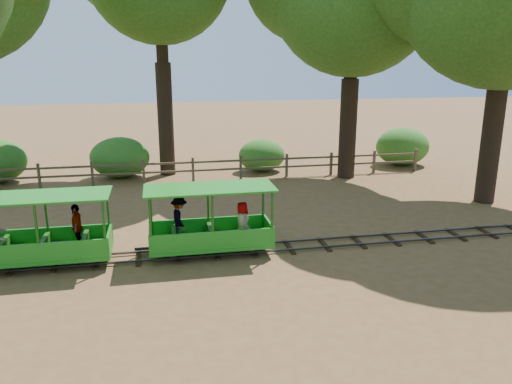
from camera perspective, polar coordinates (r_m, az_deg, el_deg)
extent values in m
plane|color=brown|center=(13.46, -0.34, -6.71)|extent=(90.00, 90.00, 0.00)
cube|color=#3F3D3A|center=(13.15, -0.09, -6.89)|extent=(22.00, 0.05, 0.05)
cube|color=#3F3D3A|center=(13.70, -0.57, -5.96)|extent=(22.00, 0.05, 0.05)
cube|color=#382314|center=(13.45, -0.34, -6.62)|extent=(0.12, 1.00, 0.05)
cube|color=#382314|center=(13.51, -21.86, -7.68)|extent=(0.12, 1.00, 0.05)
cube|color=#382314|center=(15.14, 18.66, -4.90)|extent=(0.12, 1.00, 0.05)
cube|color=#1F8D1E|center=(13.45, -22.91, -6.60)|extent=(3.17, 1.21, 0.09)
cube|color=#1C5814|center=(13.49, -22.86, -7.04)|extent=(2.85, 0.47, 0.13)
cube|color=#1F8D1E|center=(12.83, -23.52, -6.37)|extent=(3.17, 0.06, 0.47)
cube|color=#1F8D1E|center=(13.88, -22.58, -4.67)|extent=(3.17, 0.06, 0.47)
cube|color=#1F8D1E|center=(13.00, -23.59, -0.48)|extent=(3.31, 1.35, 0.05)
cylinder|color=#1C5814|center=(12.44, -16.93, -4.12)|extent=(0.07, 0.07, 1.49)
cylinder|color=#1C5814|center=(13.48, -16.51, -2.59)|extent=(0.07, 0.07, 1.49)
cube|color=#1C5814|center=(13.61, -26.94, -5.78)|extent=(0.11, 1.02, 0.37)
cube|color=#1C5814|center=(13.37, -23.01, -5.67)|extent=(0.11, 1.02, 0.37)
cube|color=#1C5814|center=(13.20, -18.96, -5.54)|extent=(0.11, 1.02, 0.37)
cylinder|color=black|center=(14.01, -26.70, -6.51)|extent=(0.26, 0.06, 0.26)
cylinder|color=black|center=(13.01, -18.74, -7.28)|extent=(0.26, 0.06, 0.26)
cylinder|color=black|center=(13.59, -18.42, -6.27)|extent=(0.26, 0.06, 0.26)
imported|color=gray|center=(13.21, -19.78, -3.74)|extent=(0.29, 0.69, 1.17)
cube|color=#1F8D1E|center=(13.19, -5.17, -5.82)|extent=(3.17, 1.21, 0.09)
cube|color=#1C5814|center=(13.23, -5.16, -6.27)|extent=(2.85, 0.47, 0.13)
cube|color=#1F8D1E|center=(12.57, -4.92, -5.55)|extent=(3.17, 0.06, 0.47)
cube|color=#1F8D1E|center=(13.63, -5.45, -3.87)|extent=(3.17, 0.06, 0.47)
cube|color=#1F8D1E|center=(12.73, -5.33, 0.45)|extent=(3.31, 1.35, 0.05)
cylinder|color=#1C5814|center=(12.37, -11.95, -3.88)|extent=(0.07, 0.07, 1.49)
cylinder|color=#1C5814|center=(13.41, -11.92, -2.36)|extent=(0.07, 0.07, 1.49)
cylinder|color=#1C5814|center=(12.66, 1.83, -3.09)|extent=(0.07, 0.07, 1.49)
cylinder|color=#1C5814|center=(13.68, 0.80, -1.67)|extent=(0.07, 0.07, 1.49)
cube|color=#1C5814|center=(13.06, -9.36, -5.10)|extent=(0.11, 1.02, 0.37)
cube|color=#1C5814|center=(13.11, -5.19, -4.87)|extent=(0.11, 1.02, 0.37)
cube|color=#1C5814|center=(13.23, -1.09, -4.61)|extent=(0.11, 1.02, 0.37)
cylinder|color=black|center=(12.87, -9.53, -6.88)|extent=(0.26, 0.06, 0.26)
cylinder|color=black|center=(13.46, -9.62, -5.88)|extent=(0.26, 0.06, 0.26)
cylinder|color=black|center=(13.06, -0.56, -6.32)|extent=(0.26, 0.06, 0.26)
cylinder|color=black|center=(13.64, -1.05, -5.36)|extent=(0.26, 0.06, 0.26)
imported|color=gray|center=(13.26, -8.75, -2.96)|extent=(0.53, 0.80, 1.15)
imported|color=gray|center=(12.89, -1.58, -3.48)|extent=(0.47, 0.60, 1.09)
cylinder|color=#2D2116|center=(21.92, -10.30, 8.11)|extent=(0.66, 0.66, 4.78)
cylinder|color=#2D2116|center=(21.78, -10.79, 17.95)|extent=(0.50, 0.50, 2.73)
cylinder|color=#2D2116|center=(21.46, 10.46, 7.09)|extent=(0.72, 0.72, 4.13)
cylinder|color=#2D2116|center=(21.25, 10.90, 15.78)|extent=(0.54, 0.54, 2.36)
cylinder|color=#2D2116|center=(19.24, 25.23, 4.89)|extent=(0.68, 0.68, 4.09)
cylinder|color=#2D2116|center=(19.01, 26.36, 14.45)|extent=(0.51, 0.51, 2.34)
cube|color=brown|center=(21.27, -23.55, 1.68)|extent=(0.10, 0.10, 1.00)
cube|color=brown|center=(20.93, -18.20, 1.99)|extent=(0.10, 0.10, 1.00)
cube|color=brown|center=(20.77, -12.73, 2.29)|extent=(0.10, 0.10, 1.00)
cube|color=brown|center=(20.80, -7.21, 2.57)|extent=(0.10, 0.10, 1.00)
cube|color=brown|center=(21.02, -1.76, 2.82)|extent=(0.10, 0.10, 1.00)
cube|color=brown|center=(21.43, 3.52, 3.04)|extent=(0.10, 0.10, 1.00)
cube|color=brown|center=(22.01, 8.58, 3.23)|extent=(0.10, 0.10, 1.00)
cube|color=brown|center=(22.76, 13.33, 3.38)|extent=(0.10, 0.10, 1.00)
cube|color=brown|center=(23.65, 17.76, 3.50)|extent=(0.10, 0.10, 1.00)
cube|color=brown|center=(20.82, -4.49, 3.50)|extent=(18.00, 0.06, 0.08)
cube|color=brown|center=(20.90, -4.47, 2.56)|extent=(18.00, 0.06, 0.08)
ellipsoid|color=#2D6B1E|center=(22.02, -15.30, 3.83)|extent=(2.50, 1.92, 1.73)
ellipsoid|color=#2D6B1E|center=(22.44, 0.66, 4.22)|extent=(2.10, 1.61, 1.45)
ellipsoid|color=#2D6B1E|center=(24.70, 16.40, 5.01)|extent=(2.57, 1.98, 1.78)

